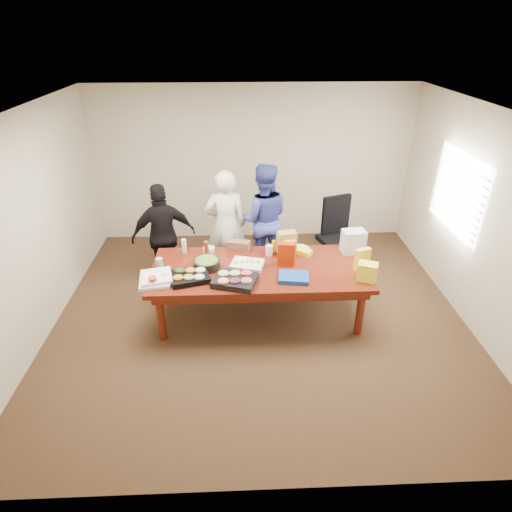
{
  "coord_description": "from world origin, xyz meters",
  "views": [
    {
      "loc": [
        -0.24,
        -4.7,
        3.54
      ],
      "look_at": [
        -0.04,
        0.1,
        0.87
      ],
      "focal_mm": 29.6,
      "sensor_mm": 36.0,
      "label": 1
    }
  ],
  "objects_px": {
    "conference_table": "(260,292)",
    "salad_bowl": "(207,264)",
    "office_chair": "(337,238)",
    "sheet_cake": "(247,265)",
    "person_right": "(263,219)",
    "person_center": "(226,225)"
  },
  "relations": [
    {
      "from": "conference_table",
      "to": "office_chair",
      "type": "xyz_separation_m",
      "value": [
        1.28,
        1.19,
        0.19
      ]
    },
    {
      "from": "office_chair",
      "to": "person_right",
      "type": "bearing_deg",
      "value": 156.13
    },
    {
      "from": "sheet_cake",
      "to": "salad_bowl",
      "type": "relative_size",
      "value": 1.15
    },
    {
      "from": "office_chair",
      "to": "sheet_cake",
      "type": "distance_m",
      "value": 1.87
    },
    {
      "from": "conference_table",
      "to": "person_right",
      "type": "xyz_separation_m",
      "value": [
        0.11,
        1.27,
        0.5
      ]
    },
    {
      "from": "office_chair",
      "to": "salad_bowl",
      "type": "relative_size",
      "value": 3.26
    },
    {
      "from": "sheet_cake",
      "to": "office_chair",
      "type": "bearing_deg",
      "value": 54.7
    },
    {
      "from": "salad_bowl",
      "to": "conference_table",
      "type": "bearing_deg",
      "value": -2.82
    },
    {
      "from": "person_center",
      "to": "salad_bowl",
      "type": "height_order",
      "value": "person_center"
    },
    {
      "from": "person_center",
      "to": "salad_bowl",
      "type": "bearing_deg",
      "value": 72.52
    },
    {
      "from": "office_chair",
      "to": "salad_bowl",
      "type": "xyz_separation_m",
      "value": [
        -1.96,
        -1.15,
        0.24
      ]
    },
    {
      "from": "office_chair",
      "to": "salad_bowl",
      "type": "height_order",
      "value": "office_chair"
    },
    {
      "from": "conference_table",
      "to": "salad_bowl",
      "type": "relative_size",
      "value": 8.05
    },
    {
      "from": "person_center",
      "to": "person_right",
      "type": "height_order",
      "value": "person_right"
    },
    {
      "from": "salad_bowl",
      "to": "person_center",
      "type": "bearing_deg",
      "value": 77.98
    },
    {
      "from": "person_center",
      "to": "sheet_cake",
      "type": "xyz_separation_m",
      "value": [
        0.3,
        -1.07,
        -0.07
      ]
    },
    {
      "from": "conference_table",
      "to": "salad_bowl",
      "type": "bearing_deg",
      "value": 177.18
    },
    {
      "from": "person_center",
      "to": "salad_bowl",
      "type": "xyz_separation_m",
      "value": [
        -0.22,
        -1.05,
        -0.05
      ]
    },
    {
      "from": "conference_table",
      "to": "office_chair",
      "type": "bearing_deg",
      "value": 42.89
    },
    {
      "from": "conference_table",
      "to": "sheet_cake",
      "type": "distance_m",
      "value": 0.44
    },
    {
      "from": "person_right",
      "to": "sheet_cake",
      "type": "height_order",
      "value": "person_right"
    },
    {
      "from": "person_right",
      "to": "salad_bowl",
      "type": "height_order",
      "value": "person_right"
    }
  ]
}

